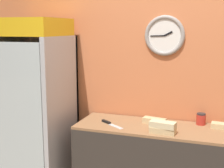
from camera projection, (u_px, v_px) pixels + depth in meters
name	position (u px, v px, depth m)	size (l,w,h in m)	color
wall_back	(175.00, 74.00, 3.26)	(5.20, 0.10, 2.70)	#D17547
beverage_cooler	(40.00, 100.00, 3.43)	(0.63, 0.71, 1.93)	#B2B7BC
sandwich_stack_bottom	(163.00, 130.00, 2.87)	(0.24, 0.12, 0.06)	tan
sandwich_stack_middle	(163.00, 125.00, 2.86)	(0.25, 0.14, 0.06)	beige
sandwich_flat_left	(154.00, 121.00, 3.16)	(0.24, 0.13, 0.06)	tan
sandwich_flat_right	(224.00, 126.00, 3.01)	(0.25, 0.13, 0.05)	tan
chefs_knife	(109.00, 123.00, 3.16)	(0.29, 0.21, 0.02)	silver
condiment_jar	(201.00, 119.00, 3.13)	(0.09, 0.09, 0.12)	#B72D23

